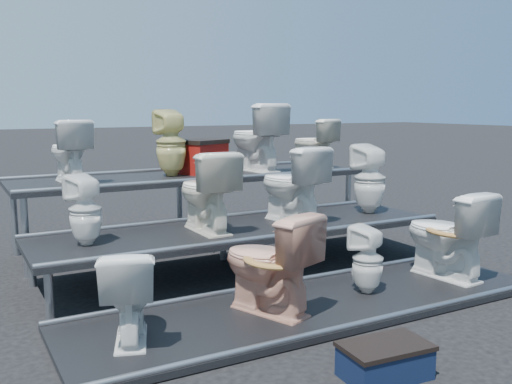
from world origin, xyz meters
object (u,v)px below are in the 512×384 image
toilet_5 (206,191)px  toilet_7 (370,179)px  toilet_9 (171,143)px  toilet_11 (314,143)px  toilet_6 (291,184)px  toilet_8 (69,151)px  step_stool (385,363)px  toilet_3 (446,234)px  toilet_1 (268,262)px  toilet_0 (129,294)px  toilet_2 (368,259)px  toilet_10 (256,137)px  toilet_4 (85,210)px  red_crate (203,159)px

toilet_5 → toilet_7: 2.05m
toilet_9 → toilet_11: (2.03, 0.00, -0.07)m
toilet_6 → toilet_8: toilet_8 is taller
toilet_6 → step_stool: bearing=60.8°
toilet_3 → toilet_7: 1.36m
toilet_1 → toilet_8: size_ratio=1.20×
toilet_1 → step_stool: (0.15, -1.20, -0.37)m
toilet_9 → toilet_0: bearing=62.0°
toilet_5 → toilet_8: bearing=-52.2°
toilet_2 → toilet_10: toilet_10 is taller
toilet_5 → toilet_9: 1.37m
toilet_0 → toilet_4: (0.00, 1.30, 0.38)m
red_crate → toilet_1: bearing=-125.6°
toilet_2 → red_crate: bearing=-99.2°
toilet_4 → toilet_9: (1.29, 1.30, 0.48)m
toilet_11 → toilet_4: bearing=6.8°
toilet_5 → toilet_9: size_ratio=1.01×
toilet_0 → toilet_6: toilet_6 is taller
step_stool → toilet_4: bearing=121.2°
toilet_0 → toilet_9: 3.03m
toilet_6 → toilet_10: (0.29, 1.30, 0.42)m
toilet_1 → toilet_4: 1.74m
toilet_8 → toilet_10: (2.30, 0.00, 0.09)m
toilet_1 → toilet_10: toilet_10 is taller
toilet_3 → toilet_7: toilet_7 is taller
toilet_4 → step_stool: bearing=96.9°
toilet_6 → toilet_9: toilet_9 is taller
toilet_2 → toilet_11: (1.21, 2.60, 0.83)m
toilet_4 → step_stool: toilet_4 is taller
toilet_2 → toilet_6: (0.03, 1.30, 0.51)m
toilet_4 → toilet_9: bearing=-154.7°
toilet_10 → toilet_1: bearing=56.3°
toilet_0 → toilet_10: toilet_10 is taller
toilet_4 → step_stool: size_ratio=1.18×
toilet_2 → toilet_6: size_ratio=0.74×
toilet_4 → toilet_11: 3.59m
toilet_5 → toilet_7: (2.05, 0.00, -0.00)m
toilet_0 → toilet_11: toilet_11 is taller
toilet_3 → toilet_11: bearing=-101.3°
toilet_2 → red_crate: (-0.39, 2.67, 0.69)m
toilet_0 → toilet_8: (0.13, 2.60, 0.81)m
toilet_10 → toilet_0: bearing=40.1°
toilet_4 → step_stool: (1.26, -2.50, -0.68)m
toilet_7 → step_stool: (-1.95, -2.50, -0.76)m
toilet_0 → toilet_1: bearing=-161.1°
toilet_0 → red_crate: (1.73, 2.67, 0.65)m
toilet_7 → toilet_8: toilet_8 is taller
toilet_8 → toilet_11: bearing=176.0°
toilet_1 → toilet_5: (0.05, 1.30, 0.39)m
toilet_2 → toilet_3: size_ratio=0.71×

